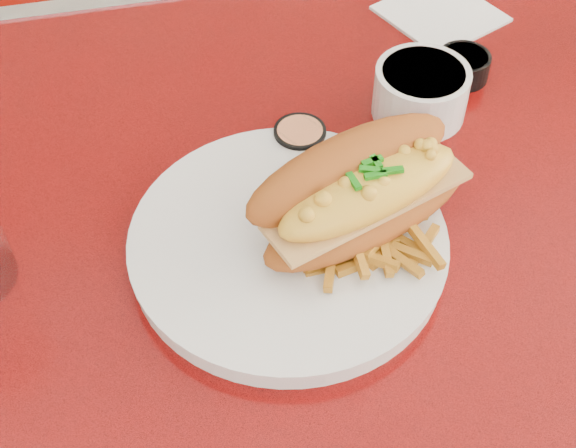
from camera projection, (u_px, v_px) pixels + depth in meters
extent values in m
cube|color=red|center=(463.00, 194.00, 0.83)|extent=(1.20, 0.80, 0.04)
cylinder|color=silver|center=(418.00, 380.00, 1.11)|extent=(0.09, 0.09, 0.72)
cube|color=maroon|center=(291.00, 103.00, 1.72)|extent=(1.20, 0.50, 0.45)
cylinder|color=silver|center=(288.00, 245.00, 0.74)|extent=(0.29, 0.29, 0.02)
cylinder|color=silver|center=(288.00, 238.00, 0.73)|extent=(0.30, 0.30, 0.00)
ellipsoid|color=#A3511A|center=(367.00, 214.00, 0.73)|extent=(0.23, 0.14, 0.04)
cube|color=tan|center=(368.00, 200.00, 0.71)|extent=(0.20, 0.12, 0.01)
ellipsoid|color=yellow|center=(369.00, 191.00, 0.70)|extent=(0.20, 0.12, 0.04)
ellipsoid|color=#A3511A|center=(350.00, 169.00, 0.72)|extent=(0.23, 0.15, 0.08)
cube|color=silver|center=(361.00, 219.00, 0.75)|extent=(0.01, 0.13, 0.00)
cube|color=silver|center=(338.00, 162.00, 0.80)|extent=(0.02, 0.03, 0.00)
cylinder|color=silver|center=(421.00, 92.00, 0.86)|extent=(0.10, 0.10, 0.06)
cylinder|color=black|center=(424.00, 74.00, 0.84)|extent=(0.09, 0.09, 0.01)
cylinder|color=black|center=(300.00, 139.00, 0.83)|extent=(0.06, 0.06, 0.03)
cylinder|color=#D87E4E|center=(300.00, 132.00, 0.82)|extent=(0.05, 0.05, 0.01)
cylinder|color=black|center=(463.00, 66.00, 0.91)|extent=(0.08, 0.08, 0.03)
cylinder|color=#D87E4E|center=(465.00, 58.00, 0.90)|extent=(0.07, 0.07, 0.01)
cube|color=white|center=(440.00, 14.00, 1.00)|extent=(0.17, 0.17, 0.00)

